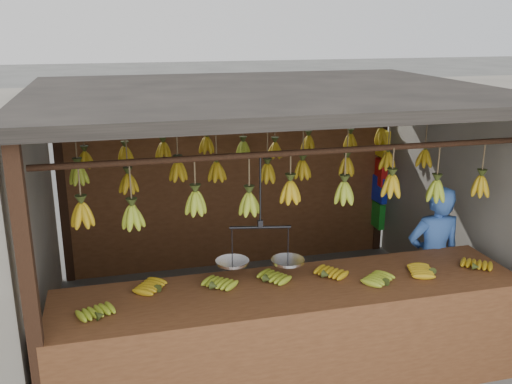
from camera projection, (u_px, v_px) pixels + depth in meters
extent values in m
plane|color=#5B5B57|center=(263.00, 319.00, 5.97)|extent=(80.00, 80.00, 0.00)
cube|color=black|center=(32.00, 311.00, 3.77)|extent=(0.10, 0.10, 2.30)
cube|color=black|center=(62.00, 188.00, 6.56)|extent=(0.10, 0.10, 2.30)
cube|color=black|center=(380.00, 167.00, 7.51)|extent=(0.10, 0.10, 2.30)
cube|color=black|center=(264.00, 93.00, 5.30)|extent=(4.30, 3.30, 0.10)
cylinder|color=black|center=(297.00, 153.00, 4.47)|extent=(4.00, 0.05, 0.05)
cylinder|color=black|center=(264.00, 130.00, 5.40)|extent=(4.00, 0.05, 0.05)
cylinder|color=black|center=(240.00, 114.00, 6.33)|extent=(4.00, 0.05, 0.05)
cube|color=brown|center=(232.00, 196.00, 7.11)|extent=(4.00, 0.06, 1.80)
cube|color=brown|center=(292.00, 291.00, 4.69)|extent=(3.88, 0.86, 0.08)
cube|color=brown|center=(308.00, 363.00, 4.41)|extent=(3.88, 0.04, 0.90)
cube|color=black|center=(508.00, 333.00, 4.91)|extent=(0.07, 0.07, 0.82)
cube|color=black|center=(66.00, 345.00, 4.74)|extent=(0.07, 0.07, 0.82)
cube|color=black|center=(457.00, 294.00, 5.62)|extent=(0.07, 0.07, 0.82)
ellipsoid|color=#92A523|center=(100.00, 316.00, 4.14)|extent=(0.26, 0.29, 0.06)
ellipsoid|color=#B28A13|center=(160.00, 288.00, 4.59)|extent=(0.30, 0.29, 0.06)
ellipsoid|color=#92A523|center=(214.00, 287.00, 4.60)|extent=(0.29, 0.30, 0.06)
ellipsoid|color=#92A523|center=(268.00, 280.00, 4.72)|extent=(0.30, 0.29, 0.06)
ellipsoid|color=#B28A13|center=(326.00, 276.00, 4.81)|extent=(0.30, 0.29, 0.06)
ellipsoid|color=#92A523|center=(388.00, 282.00, 4.69)|extent=(0.28, 0.30, 0.06)
ellipsoid|color=#B28A13|center=(431.00, 271.00, 4.90)|extent=(0.28, 0.24, 0.06)
ellipsoid|color=#B28A13|center=(476.00, 268.00, 4.96)|extent=(0.29, 0.30, 0.06)
ellipsoid|color=#B28A13|center=(82.00, 215.00, 4.20)|extent=(0.16, 0.16, 0.28)
ellipsoid|color=#92A523|center=(133.00, 217.00, 4.32)|extent=(0.16, 0.16, 0.28)
ellipsoid|color=#92A523|center=(196.00, 203.00, 4.41)|extent=(0.16, 0.16, 0.28)
ellipsoid|color=#92A523|center=(249.00, 204.00, 4.54)|extent=(0.16, 0.16, 0.28)
ellipsoid|color=#B28A13|center=(290.00, 192.00, 4.58)|extent=(0.16, 0.16, 0.28)
ellipsoid|color=#92A523|center=(344.00, 193.00, 4.67)|extent=(0.16, 0.16, 0.28)
ellipsoid|color=#B28A13|center=(391.00, 186.00, 4.74)|extent=(0.16, 0.16, 0.28)
ellipsoid|color=#92A523|center=(436.00, 191.00, 4.90)|extent=(0.16, 0.16, 0.28)
ellipsoid|color=#B28A13|center=(480.00, 186.00, 5.02)|extent=(0.16, 0.16, 0.28)
ellipsoid|color=#92A523|center=(78.00, 174.00, 5.11)|extent=(0.16, 0.16, 0.28)
ellipsoid|color=#B28A13|center=(129.00, 183.00, 5.24)|extent=(0.16, 0.16, 0.28)
ellipsoid|color=#B28A13|center=(178.00, 171.00, 5.27)|extent=(0.16, 0.16, 0.28)
ellipsoid|color=#B28A13|center=(217.00, 171.00, 5.38)|extent=(0.16, 0.16, 0.28)
ellipsoid|color=#B28A13|center=(267.00, 173.00, 5.57)|extent=(0.16, 0.16, 0.28)
ellipsoid|color=#B28A13|center=(302.00, 170.00, 5.60)|extent=(0.16, 0.16, 0.28)
ellipsoid|color=#B28A13|center=(346.00, 166.00, 5.77)|extent=(0.16, 0.16, 0.28)
ellipsoid|color=#B28A13|center=(387.00, 161.00, 5.79)|extent=(0.16, 0.16, 0.28)
ellipsoid|color=#B28A13|center=(424.00, 158.00, 5.90)|extent=(0.16, 0.16, 0.28)
ellipsoid|color=#B28A13|center=(85.00, 160.00, 6.01)|extent=(0.16, 0.16, 0.28)
ellipsoid|color=#B28A13|center=(125.00, 155.00, 6.15)|extent=(0.16, 0.16, 0.28)
ellipsoid|color=#B28A13|center=(163.00, 150.00, 6.22)|extent=(0.16, 0.16, 0.28)
ellipsoid|color=#B28A13|center=(207.00, 145.00, 6.31)|extent=(0.16, 0.16, 0.28)
ellipsoid|color=#92A523|center=(243.00, 149.00, 6.49)|extent=(0.16, 0.16, 0.28)
ellipsoid|color=#B28A13|center=(275.00, 150.00, 6.50)|extent=(0.16, 0.16, 0.28)
ellipsoid|color=#B28A13|center=(308.00, 143.00, 6.64)|extent=(0.16, 0.16, 0.28)
ellipsoid|color=#B28A13|center=(350.00, 141.00, 6.73)|extent=(0.16, 0.16, 0.28)
ellipsoid|color=#B28A13|center=(381.00, 136.00, 6.83)|extent=(0.16, 0.16, 0.28)
cylinder|color=black|center=(260.00, 192.00, 4.49)|extent=(0.02, 0.02, 0.60)
cylinder|color=black|center=(260.00, 227.00, 4.57)|extent=(0.49, 0.12, 0.02)
cylinder|color=silver|center=(232.00, 262.00, 4.65)|extent=(0.27, 0.27, 0.02)
cylinder|color=silver|center=(288.00, 261.00, 4.67)|extent=(0.27, 0.27, 0.02)
imported|color=#3359A5|center=(433.00, 260.00, 5.57)|extent=(0.57, 0.40, 1.51)
cube|color=yellow|center=(383.00, 143.00, 7.26)|extent=(0.08, 0.26, 0.34)
cube|color=red|center=(381.00, 172.00, 7.37)|extent=(0.08, 0.26, 0.34)
cube|color=#1426BF|center=(380.00, 189.00, 7.43)|extent=(0.08, 0.26, 0.34)
cube|color=#199926|center=(378.00, 215.00, 7.54)|extent=(0.08, 0.26, 0.34)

